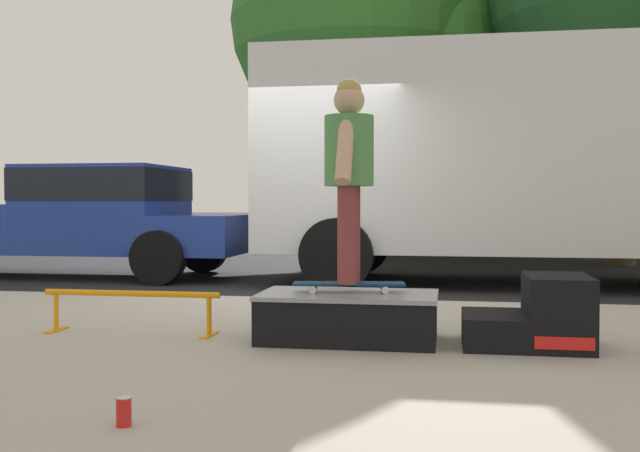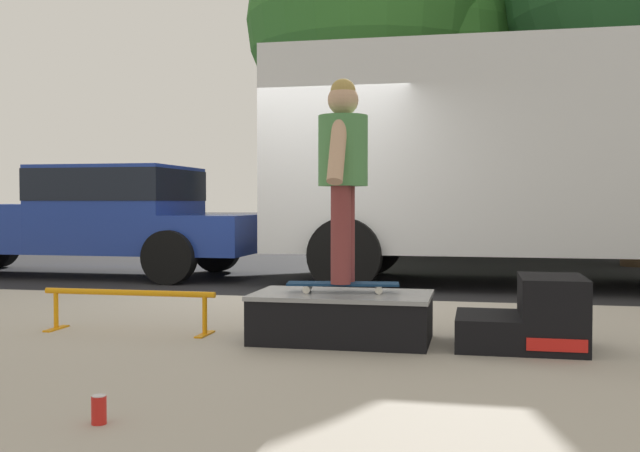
# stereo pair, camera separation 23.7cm
# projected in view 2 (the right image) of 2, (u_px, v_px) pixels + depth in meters

# --- Properties ---
(ground_plane) EXTENTS (140.00, 140.00, 0.00)m
(ground_plane) POSITION_uv_depth(u_px,v_px,m) (286.00, 302.00, 8.15)
(ground_plane) COLOR black
(sidewalk_slab) EXTENTS (50.00, 5.00, 0.12)m
(sidewalk_slab) POSITION_uv_depth(u_px,v_px,m) (178.00, 349.00, 5.21)
(sidewalk_slab) COLOR #A8A093
(sidewalk_slab) RESTS_ON ground
(skate_box) EXTENTS (1.23, 0.70, 0.34)m
(skate_box) POSITION_uv_depth(u_px,v_px,m) (342.00, 315.00, 5.20)
(skate_box) COLOR black
(skate_box) RESTS_ON sidewalk_slab
(kicker_ramp) EXTENTS (0.83, 0.64, 0.48)m
(kicker_ramp) POSITION_uv_depth(u_px,v_px,m) (532.00, 318.00, 4.93)
(kicker_ramp) COLOR black
(kicker_ramp) RESTS_ON sidewalk_slab
(grind_rail) EXTENTS (1.36, 0.28, 0.32)m
(grind_rail) POSITION_uv_depth(u_px,v_px,m) (129.00, 301.00, 5.55)
(grind_rail) COLOR orange
(grind_rail) RESTS_ON sidewalk_slab
(skateboard) EXTENTS (0.80, 0.31, 0.07)m
(skateboard) POSITION_uv_depth(u_px,v_px,m) (343.00, 284.00, 5.23)
(skateboard) COLOR navy
(skateboard) RESTS_ON skate_box
(skater_kid) EXTENTS (0.35, 0.73, 1.42)m
(skater_kid) POSITION_uv_depth(u_px,v_px,m) (343.00, 163.00, 5.20)
(skater_kid) COLOR brown
(skater_kid) RESTS_ON skateboard
(soda_can) EXTENTS (0.07, 0.07, 0.13)m
(soda_can) POSITION_uv_depth(u_px,v_px,m) (99.00, 410.00, 3.25)
(soda_can) COLOR red
(soda_can) RESTS_ON sidewalk_slab
(box_truck) EXTENTS (6.91, 2.63, 3.05)m
(box_truck) POSITION_uv_depth(u_px,v_px,m) (541.00, 155.00, 9.66)
(box_truck) COLOR white
(box_truck) RESTS_ON ground
(pickup_truck_blue) EXTENTS (5.70, 2.09, 1.61)m
(pickup_truck_blue) POSITION_uv_depth(u_px,v_px,m) (84.00, 215.00, 11.13)
(pickup_truck_blue) COLOR #1E3899
(pickup_truck_blue) RESTS_ON ground
(street_tree_neighbour) EXTENTS (5.25, 4.78, 6.99)m
(street_tree_neighbour) POSITION_uv_depth(u_px,v_px,m) (384.00, 28.00, 14.42)
(street_tree_neighbour) COLOR brown
(street_tree_neighbour) RESTS_ON ground
(house_behind) EXTENTS (9.54, 8.23, 8.40)m
(house_behind) POSITION_uv_depth(u_px,v_px,m) (572.00, 79.00, 19.09)
(house_behind) COLOR silver
(house_behind) RESTS_ON ground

